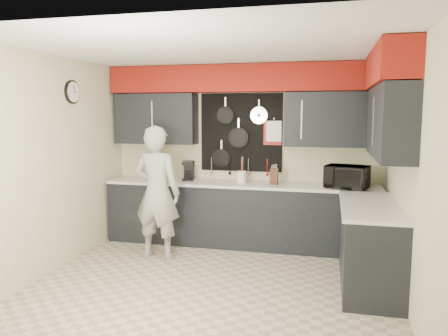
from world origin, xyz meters
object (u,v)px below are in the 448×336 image
(coffee_maker, at_px, (188,170))
(person, at_px, (157,192))
(utensil_crock, at_px, (241,177))
(microwave, at_px, (347,177))
(knife_block, at_px, (274,176))

(coffee_maker, relative_size, person, 0.17)
(utensil_crock, bearing_deg, microwave, -3.84)
(knife_block, height_order, person, person)
(utensil_crock, relative_size, coffee_maker, 0.58)
(microwave, relative_size, utensil_crock, 3.20)
(microwave, distance_m, person, 2.53)
(microwave, height_order, coffee_maker, microwave)
(utensil_crock, height_order, person, person)
(utensil_crock, bearing_deg, person, -141.03)
(person, bearing_deg, coffee_maker, -96.56)
(microwave, distance_m, coffee_maker, 2.26)
(knife_block, xyz_separation_m, coffee_maker, (-1.28, 0.06, 0.04))
(utensil_crock, xyz_separation_m, person, (-0.97, -0.79, -0.13))
(knife_block, distance_m, coffee_maker, 1.28)
(utensil_crock, bearing_deg, coffee_maker, 178.52)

